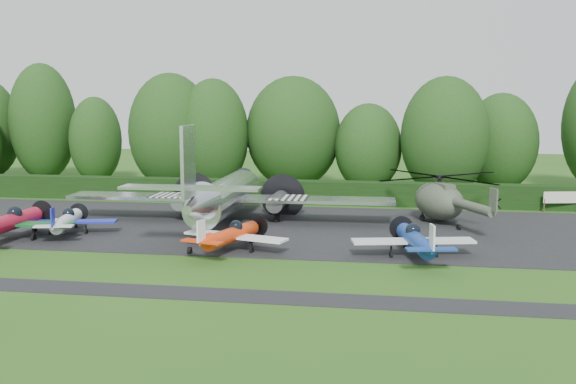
% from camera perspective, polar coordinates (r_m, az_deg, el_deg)
% --- Properties ---
extents(ground, '(160.00, 160.00, 0.00)m').
position_cam_1_polar(ground, '(36.96, -11.46, -5.88)').
color(ground, '#264F16').
rests_on(ground, ground).
extents(apron, '(70.00, 18.00, 0.01)m').
position_cam_1_polar(apron, '(46.23, -7.15, -2.97)').
color(apron, black).
rests_on(apron, ground).
extents(taxiway_verge, '(70.00, 2.00, 0.00)m').
position_cam_1_polar(taxiway_verge, '(31.61, -15.28, -8.40)').
color(taxiway_verge, black).
rests_on(taxiway_verge, ground).
extents(hedgerow, '(90.00, 1.60, 2.00)m').
position_cam_1_polar(hedgerow, '(56.72, -4.08, -0.89)').
color(hedgerow, black).
rests_on(hedgerow, ground).
extents(transport_plane, '(24.15, 18.52, 7.74)m').
position_cam_1_polar(transport_plane, '(45.82, -5.68, -0.32)').
color(transport_plane, silver).
rests_on(transport_plane, ground).
extents(light_plane_red, '(7.70, 8.10, 2.96)m').
position_cam_1_polar(light_plane_red, '(44.24, -23.53, -2.47)').
color(light_plane_red, maroon).
rests_on(light_plane_red, ground).
extents(light_plane_white, '(6.28, 6.60, 2.41)m').
position_cam_1_polar(light_plane_white, '(44.80, -19.06, -2.41)').
color(light_plane_white, silver).
rests_on(light_plane_white, ground).
extents(light_plane_orange, '(6.50, 6.84, 2.50)m').
position_cam_1_polar(light_plane_orange, '(37.83, -5.06, -3.81)').
color(light_plane_orange, red).
rests_on(light_plane_orange, ground).
extents(light_plane_blue, '(6.95, 7.31, 2.67)m').
position_cam_1_polar(light_plane_blue, '(36.73, 11.25, -4.18)').
color(light_plane_blue, navy).
rests_on(light_plane_blue, ground).
extents(helicopter, '(10.93, 12.80, 3.52)m').
position_cam_1_polar(helicopter, '(47.75, 13.27, -0.48)').
color(helicopter, '#353E30').
rests_on(helicopter, ground).
extents(sign_board, '(2.95, 0.11, 1.66)m').
position_cam_1_polar(sign_board, '(55.68, 23.14, -0.52)').
color(sign_board, '#3F3326').
rests_on(sign_board, ground).
extents(tree_0, '(7.00, 7.00, 11.06)m').
position_cam_1_polar(tree_0, '(64.14, -6.65, 5.07)').
color(tree_0, black).
rests_on(tree_0, ground).
extents(tree_2, '(8.40, 8.40, 11.64)m').
position_cam_1_polar(tree_2, '(65.63, -10.39, 5.32)').
color(tree_2, black).
rests_on(tree_2, ground).
extents(tree_3, '(7.17, 7.17, 13.00)m').
position_cam_1_polar(tree_3, '(76.62, -20.96, 5.80)').
color(tree_3, black).
rests_on(tree_3, ground).
extents(tree_5, '(9.52, 9.52, 11.35)m').
position_cam_1_polar(tree_5, '(64.95, 0.48, 5.29)').
color(tree_5, black).
rests_on(tree_5, ground).
extents(tree_7, '(7.13, 7.13, 9.65)m').
position_cam_1_polar(tree_7, '(66.27, 18.38, 4.20)').
color(tree_7, black).
rests_on(tree_7, ground).
extents(tree_9, '(8.09, 8.09, 11.12)m').
position_cam_1_polar(tree_9, '(61.03, 13.77, 4.78)').
color(tree_9, black).
rests_on(tree_9, ground).
extents(tree_10, '(6.54, 6.54, 8.64)m').
position_cam_1_polar(tree_10, '(63.25, 7.14, 3.93)').
color(tree_10, black).
rests_on(tree_10, ground).
extents(tree_11, '(5.58, 5.58, 9.32)m').
position_cam_1_polar(tree_11, '(72.63, -16.73, 4.44)').
color(tree_11, black).
rests_on(tree_11, ground).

